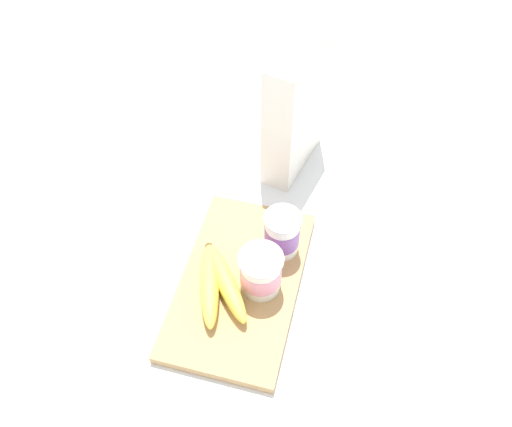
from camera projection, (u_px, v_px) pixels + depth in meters
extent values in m
plane|color=white|center=(240.00, 286.00, 0.97)|extent=(2.40, 2.40, 0.00)
cube|color=tan|center=(240.00, 283.00, 0.96)|extent=(0.36, 0.21, 0.02)
cube|color=white|center=(295.00, 111.00, 1.05)|extent=(0.19, 0.10, 0.28)
cylinder|color=white|center=(282.00, 234.00, 0.96)|extent=(0.06, 0.06, 0.09)
cylinder|color=#7A4C99|center=(282.00, 234.00, 0.96)|extent=(0.06, 0.06, 0.05)
cylinder|color=silver|center=(283.00, 218.00, 0.93)|extent=(0.07, 0.07, 0.00)
cylinder|color=white|center=(261.00, 270.00, 0.92)|extent=(0.07, 0.07, 0.08)
cylinder|color=pink|center=(261.00, 270.00, 0.92)|extent=(0.07, 0.07, 0.04)
cylinder|color=silver|center=(262.00, 256.00, 0.89)|extent=(0.08, 0.08, 0.00)
ellipsoid|color=yellow|center=(210.00, 285.00, 0.93)|extent=(0.17, 0.08, 0.04)
ellipsoid|color=yellow|center=(226.00, 282.00, 0.93)|extent=(0.16, 0.13, 0.04)
cylinder|color=brown|center=(209.00, 249.00, 0.99)|extent=(0.01, 0.01, 0.02)
cylinder|color=silver|center=(170.00, 417.00, 0.82)|extent=(0.06, 0.10, 0.01)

